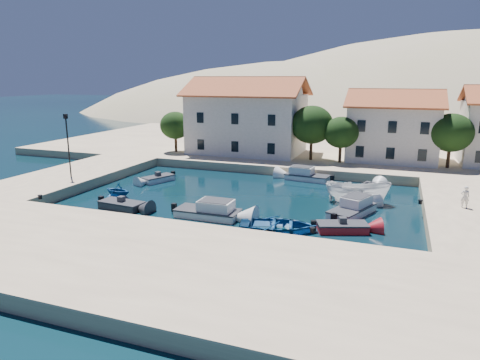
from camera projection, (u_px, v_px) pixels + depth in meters
name	position (u px, v px, depth m)	size (l,w,h in m)	color
ground	(194.00, 236.00, 29.47)	(400.00, 400.00, 0.00)	black
quay_south	(146.00, 263.00, 23.89)	(52.00, 12.00, 1.00)	tan
quay_west	(74.00, 177.00, 44.89)	(8.00, 20.00, 1.00)	tan
quay_north	(320.00, 148.00, 63.33)	(80.00, 36.00, 1.00)	tan
hills	(419.00, 184.00, 140.69)	(254.00, 176.00, 99.00)	tan
building_left	(247.00, 115.00, 55.65)	(14.70, 9.45, 9.70)	beige
building_mid	(393.00, 124.00, 50.65)	(10.50, 8.40, 8.30)	beige
trees	(325.00, 128.00, 50.04)	(37.30, 5.30, 6.45)	#382314
lamppost	(68.00, 140.00, 41.57)	(0.35, 0.25, 6.22)	black
bollards	(251.00, 208.00, 31.79)	(29.36, 9.56, 0.30)	black
motorboat_grey_sw	(122.00, 205.00, 35.52)	(3.92, 2.02, 1.25)	#323337
cabin_cruiser_south	(208.00, 211.00, 33.33)	(5.05, 2.18, 1.60)	white
rowboat_south	(278.00, 231.00, 30.34)	(3.89, 5.45, 1.13)	#184D88
motorboat_red_se	(342.00, 227.00, 30.24)	(3.83, 2.66, 1.25)	maroon
cabin_cruiser_east	(352.00, 209.00, 33.86)	(3.62, 5.27, 1.60)	white
boat_east	(357.00, 203.00, 37.30)	(2.07, 5.50, 2.12)	white
motorboat_white_ne	(368.00, 189.00, 40.54)	(2.94, 4.11, 1.25)	white
rowboat_west	(118.00, 196.00, 39.38)	(2.36, 2.74, 1.44)	#184D88
motorboat_white_west	(158.00, 179.00, 44.75)	(2.67, 3.69, 1.25)	white
cabin_cruiser_north	(307.00, 176.00, 45.35)	(4.81, 2.49, 1.60)	white
pedestrian	(465.00, 197.00, 32.30)	(0.62, 0.40, 1.69)	silver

